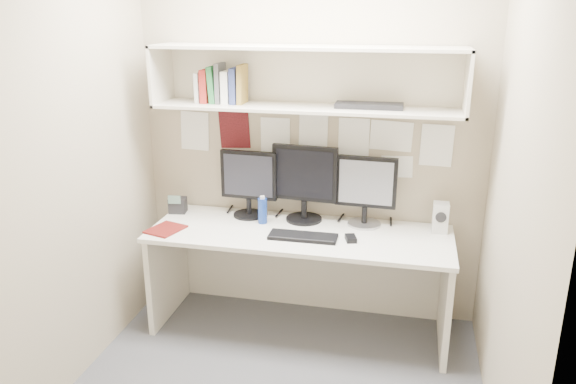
% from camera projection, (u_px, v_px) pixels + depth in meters
% --- Properties ---
extents(floor, '(2.40, 2.00, 0.01)m').
position_uv_depth(floor, '(278.00, 384.00, 3.36)').
color(floor, '#48484D').
rests_on(floor, ground).
extents(wall_back, '(2.40, 0.02, 2.60)m').
position_uv_depth(wall_back, '(311.00, 136.00, 3.88)').
color(wall_back, tan).
rests_on(wall_back, ground).
extents(wall_front, '(2.40, 0.02, 2.60)m').
position_uv_depth(wall_front, '(211.00, 253.00, 2.03)').
color(wall_front, tan).
rests_on(wall_front, ground).
extents(wall_left, '(0.02, 2.00, 2.60)m').
position_uv_depth(wall_left, '(73.00, 163.00, 3.20)').
color(wall_left, tan).
rests_on(wall_left, ground).
extents(wall_right, '(0.02, 2.00, 2.60)m').
position_uv_depth(wall_right, '(518.00, 192.00, 2.71)').
color(wall_right, tan).
rests_on(wall_right, ground).
extents(desk, '(2.00, 0.70, 0.73)m').
position_uv_depth(desk, '(300.00, 280.00, 3.85)').
color(desk, silver).
rests_on(desk, floor).
extents(overhead_hutch, '(2.00, 0.38, 0.40)m').
position_uv_depth(overhead_hutch, '(307.00, 77.00, 3.62)').
color(overhead_hutch, beige).
rests_on(overhead_hutch, wall_back).
extents(pinned_papers, '(1.92, 0.01, 0.48)m').
position_uv_depth(pinned_papers, '(310.00, 144.00, 3.89)').
color(pinned_papers, white).
rests_on(pinned_papers, wall_back).
extents(monitor_left, '(0.41, 0.22, 0.47)m').
position_uv_depth(monitor_left, '(249.00, 181.00, 3.94)').
color(monitor_left, black).
rests_on(monitor_left, desk).
extents(monitor_center, '(0.46, 0.25, 0.53)m').
position_uv_depth(monitor_center, '(305.00, 181.00, 3.85)').
color(monitor_center, black).
rests_on(monitor_center, desk).
extents(monitor_right, '(0.41, 0.23, 0.48)m').
position_uv_depth(monitor_right, '(366.00, 188.00, 3.77)').
color(monitor_right, '#A5A5AA').
rests_on(monitor_right, desk).
extents(keyboard, '(0.44, 0.16, 0.02)m').
position_uv_depth(keyboard, '(303.00, 237.00, 3.62)').
color(keyboard, black).
rests_on(keyboard, desk).
extents(mouse, '(0.09, 0.12, 0.03)m').
position_uv_depth(mouse, '(351.00, 238.00, 3.58)').
color(mouse, black).
rests_on(mouse, desk).
extents(speaker, '(0.10, 0.11, 0.20)m').
position_uv_depth(speaker, '(440.00, 217.00, 3.70)').
color(speaker, beige).
rests_on(speaker, desk).
extents(blue_bottle, '(0.06, 0.06, 0.20)m').
position_uv_depth(blue_bottle, '(263.00, 210.00, 3.85)').
color(blue_bottle, navy).
rests_on(blue_bottle, desk).
extents(maroon_notebook, '(0.25, 0.28, 0.01)m').
position_uv_depth(maroon_notebook, '(166.00, 229.00, 3.75)').
color(maroon_notebook, '#5E1310').
rests_on(maroon_notebook, desk).
extents(desk_phone, '(0.13, 0.12, 0.14)m').
position_uv_depth(desk_phone, '(178.00, 205.00, 4.07)').
color(desk_phone, black).
rests_on(desk_phone, desk).
extents(book_stack, '(0.33, 0.16, 0.26)m').
position_uv_depth(book_stack, '(222.00, 85.00, 3.73)').
color(book_stack, '#B9BBB4').
rests_on(book_stack, overhead_hutch).
extents(hutch_tray, '(0.43, 0.17, 0.03)m').
position_uv_depth(hutch_tray, '(369.00, 106.00, 3.56)').
color(hutch_tray, black).
rests_on(hutch_tray, overhead_hutch).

